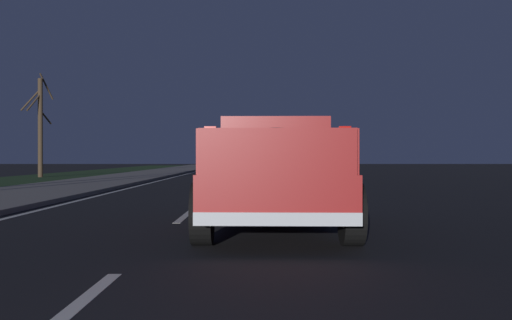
{
  "coord_description": "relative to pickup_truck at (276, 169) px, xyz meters",
  "views": [
    {
      "loc": [
        -0.47,
        -1.42,
        1.18
      ],
      "look_at": [
        10.94,
        -1.42,
        1.13
      ],
      "focal_mm": 40.34,
      "sensor_mm": 36.0,
      "label": 1
    }
  ],
  "objects": [
    {
      "name": "grass_verge",
      "position": [
        17.94,
        12.45,
        -0.98
      ],
      "size": [
        108.0,
        6.0,
        0.01
      ],
      "primitive_type": "cube",
      "color": "#1E3819",
      "rests_on": "ground"
    },
    {
      "name": "sedan_silver",
      "position": [
        12.55,
        0.19,
        -0.2
      ],
      "size": [
        4.45,
        2.1,
        1.54
      ],
      "color": "#B2B5BA",
      "rests_on": "ground"
    },
    {
      "name": "sidewalk_shoulder",
      "position": [
        17.94,
        7.45,
        -0.92
      ],
      "size": [
        108.0,
        4.0,
        0.12
      ],
      "primitive_type": "cube",
      "color": "slate",
      "rests_on": "ground"
    },
    {
      "name": "ground",
      "position": [
        17.94,
        1.75,
        -0.98
      ],
      "size": [
        144.0,
        144.0,
        0.0
      ],
      "primitive_type": "plane",
      "color": "black"
    },
    {
      "name": "sedan_black",
      "position": [
        28.7,
        -0.01,
        -0.2
      ],
      "size": [
        4.45,
        2.11,
        1.54
      ],
      "color": "black",
      "rests_on": "ground"
    },
    {
      "name": "sedan_blue",
      "position": [
        20.05,
        0.12,
        -0.2
      ],
      "size": [
        4.44,
        2.09,
        1.54
      ],
      "color": "navy",
      "rests_on": "ground"
    },
    {
      "name": "pickup_truck",
      "position": [
        0.0,
        0.0,
        0.0
      ],
      "size": [
        5.47,
        2.37,
        1.87
      ],
      "color": "maroon",
      "rests_on": "ground"
    },
    {
      "name": "lane_markings",
      "position": [
        19.79,
        4.3,
        -0.98
      ],
      "size": [
        108.0,
        3.54,
        0.01
      ],
      "color": "silver",
      "rests_on": "ground"
    },
    {
      "name": "bare_tree_far",
      "position": [
        24.3,
        13.05,
        2.12
      ],
      "size": [
        2.1,
        1.45,
        6.15
      ],
      "color": "#423323",
      "rests_on": "ground"
    }
  ]
}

